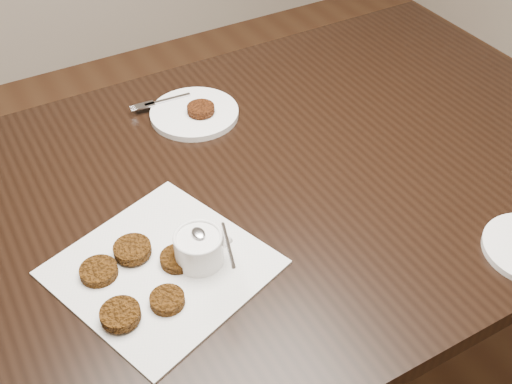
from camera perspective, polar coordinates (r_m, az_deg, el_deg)
table at (r=1.55m, az=1.82°, el=-8.94°), size 1.52×0.98×0.75m
napkin at (r=1.11m, az=-8.53°, el=-6.81°), size 0.41×0.41×0.00m
sauce_ramekin at (r=1.07m, az=-5.31°, el=-3.98°), size 0.14×0.14×0.12m
patty_cluster at (r=1.08m, az=-10.54°, el=-7.99°), size 0.26×0.26×0.02m
plate_with_patty at (r=1.44m, az=-5.64°, el=7.37°), size 0.21×0.21×0.03m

